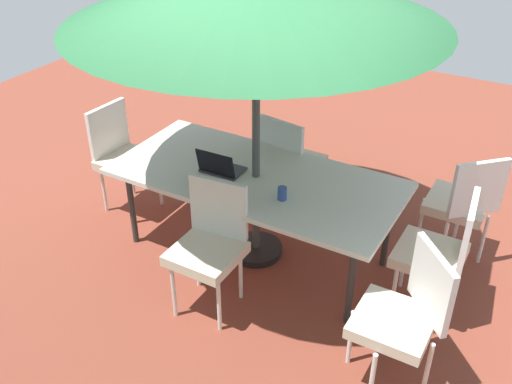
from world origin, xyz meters
The scene contains 10 objects.
ground_plane centered at (0.00, 0.00, -0.01)m, with size 10.00×10.00×0.02m, color brown.
dining_table centered at (0.00, 0.00, 0.70)m, with size 2.25×1.06×0.74m.
chair_south centered at (0.04, -0.67, 0.55)m, with size 0.48×0.49×0.98m.
chair_northwest centered at (-1.42, 0.69, 0.55)m, with size 0.59×0.59×0.98m.
chair_north centered at (-0.01, 0.68, 0.55)m, with size 0.47×0.48×0.98m.
chair_west centered at (-1.45, -0.04, 0.55)m, with size 0.48×0.47×0.98m.
chair_east centered at (1.39, -0.03, 0.55)m, with size 0.47×0.46×0.98m.
chair_southwest centered at (-1.43, -0.75, 0.55)m, with size 0.59×0.59×0.98m.
laptop centered at (0.26, 0.10, 0.79)m, with size 0.33×0.26×0.21m.
cup centered at (-0.33, 0.20, 0.79)m, with size 0.07×0.07×0.10m, color #334C99.
Camera 1 is at (-1.94, 3.38, 3.04)m, focal length 41.10 mm.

